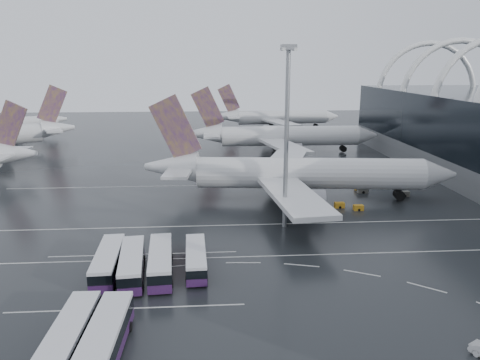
{
  "coord_description": "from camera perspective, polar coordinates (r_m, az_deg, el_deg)",
  "views": [
    {
      "loc": [
        -14.09,
        -66.32,
        28.12
      ],
      "look_at": [
        -8.19,
        16.91,
        7.0
      ],
      "focal_mm": 35.0,
      "sensor_mm": 36.0,
      "label": 1
    }
  ],
  "objects": [
    {
      "name": "ground",
      "position": [
        73.4,
        7.41,
        -8.45
      ],
      "size": [
        420.0,
        420.0,
        0.0
      ],
      "primitive_type": "plane",
      "color": "black",
      "rests_on": "ground"
    },
    {
      "name": "lane_marking_near",
      "position": [
        71.6,
        7.73,
        -9.05
      ],
      "size": [
        120.0,
        0.25,
        0.01
      ],
      "primitive_type": "cube",
      "color": "silver",
      "rests_on": "ground"
    },
    {
      "name": "lane_marking_mid",
      "position": [
        84.4,
        5.82,
        -5.33
      ],
      "size": [
        120.0,
        0.25,
        0.01
      ],
      "primitive_type": "cube",
      "color": "silver",
      "rests_on": "ground"
    },
    {
      "name": "lane_marking_far",
      "position": [
        110.87,
        3.38,
        -0.51
      ],
      "size": [
        120.0,
        0.25,
        0.01
      ],
      "primitive_type": "cube",
      "color": "silver",
      "rests_on": "ground"
    },
    {
      "name": "bus_bay_line_south",
      "position": [
        58.49,
        -13.76,
        -14.97
      ],
      "size": [
        28.0,
        0.25,
        0.01
      ],
      "primitive_type": "cube",
      "color": "silver",
      "rests_on": "ground"
    },
    {
      "name": "bus_bay_line_north",
      "position": [
        72.71,
        -11.7,
        -8.86
      ],
      "size": [
        28.0,
        0.25,
        0.01
      ],
      "primitive_type": "cube",
      "color": "silver",
      "rests_on": "ground"
    },
    {
      "name": "airliner_main",
      "position": [
        97.83,
        6.53,
        0.73
      ],
      "size": [
        64.6,
        56.32,
        21.86
      ],
      "rotation": [
        0.0,
        0.0,
        -0.11
      ],
      "color": "silver",
      "rests_on": "ground"
    },
    {
      "name": "airliner_gate_b",
      "position": [
        148.4,
        4.91,
        5.29
      ],
      "size": [
        60.15,
        54.35,
        20.97
      ],
      "rotation": [
        0.0,
        0.0,
        -0.01
      ],
      "color": "silver",
      "rests_on": "ground"
    },
    {
      "name": "airliner_gate_c",
      "position": [
        202.44,
        4.35,
        7.56
      ],
      "size": [
        54.25,
        49.84,
        19.31
      ],
      "rotation": [
        0.0,
        0.0,
        0.09
      ],
      "color": "silver",
      "rests_on": "ground"
    },
    {
      "name": "jet_remote_far",
      "position": [
        203.22,
        -25.85,
        6.16
      ],
      "size": [
        39.51,
        32.26,
        17.98
      ],
      "rotation": [
        0.0,
        0.0,
        3.57
      ],
      "color": "silver",
      "rests_on": "ground"
    },
    {
      "name": "bus_row_near_a",
      "position": [
        66.89,
        -15.78,
        -9.54
      ],
      "size": [
        3.64,
        13.41,
        3.27
      ],
      "rotation": [
        0.0,
        0.0,
        1.62
      ],
      "color": "#2C123B",
      "rests_on": "ground"
    },
    {
      "name": "bus_row_near_b",
      "position": [
        65.47,
        -13.04,
        -9.9
      ],
      "size": [
        4.3,
        13.48,
        3.26
      ],
      "rotation": [
        0.0,
        0.0,
        1.67
      ],
      "color": "#2C123B",
      "rests_on": "ground"
    },
    {
      "name": "bus_row_near_c",
      "position": [
        65.41,
        -9.66,
        -9.72
      ],
      "size": [
        4.01,
        13.62,
        3.31
      ],
      "rotation": [
        0.0,
        0.0,
        1.64
      ],
      "color": "#2C123B",
      "rests_on": "ground"
    },
    {
      "name": "bus_row_near_d",
      "position": [
        66.1,
        -5.4,
        -9.49
      ],
      "size": [
        3.23,
        12.16,
        2.97
      ],
      "rotation": [
        0.0,
        0.0,
        1.61
      ],
      "color": "#2C123B",
      "rests_on": "ground"
    },
    {
      "name": "bus_row_far_a",
      "position": [
        51.22,
        -20.07,
        -17.62
      ],
      "size": [
        3.49,
        13.64,
        3.34
      ],
      "rotation": [
        0.0,
        0.0,
        1.55
      ],
      "color": "#2C123B",
      "rests_on": "ground"
    },
    {
      "name": "bus_row_far_b",
      "position": [
        49.76,
        -16.16,
        -18.23
      ],
      "size": [
        3.64,
        14.07,
        3.44
      ],
      "rotation": [
        0.0,
        0.0,
        1.54
      ],
      "color": "#2C123B",
      "rests_on": "ground"
    },
    {
      "name": "floodlight_mast",
      "position": [
        78.58,
        5.75,
        7.76
      ],
      "size": [
        2.36,
        2.36,
        30.84
      ],
      "color": "gray",
      "rests_on": "ground"
    },
    {
      "name": "gse_cart_belly_a",
      "position": [
        94.2,
        14.24,
        -3.29
      ],
      "size": [
        1.89,
        1.12,
        1.03
      ],
      "primitive_type": "cube",
      "color": "#C3831A",
      "rests_on": "ground"
    },
    {
      "name": "gse_cart_belly_b",
      "position": [
        106.81,
        14.72,
        -1.19
      ],
      "size": [
        2.27,
        1.34,
        1.24
      ],
      "primitive_type": "cube",
      "color": "slate",
      "rests_on": "ground"
    },
    {
      "name": "gse_cart_belly_c",
      "position": [
        95.0,
        12.03,
        -3.0
      ],
      "size": [
        1.93,
        1.14,
        1.05
      ],
      "primitive_type": "cube",
      "color": "#C3831A",
      "rests_on": "ground"
    },
    {
      "name": "gse_cart_belly_d",
      "position": [
        106.69,
        19.39,
        -1.59
      ],
      "size": [
        2.05,
        1.21,
        1.12
      ],
      "primitive_type": "cube",
      "color": "slate",
      "rests_on": "ground"
    },
    {
      "name": "gse_cart_belly_e",
      "position": [
        109.18,
        14.38,
        -0.85
      ],
      "size": [
        2.18,
        1.29,
        1.19
      ],
      "primitive_type": "cube",
      "color": "#C3831A",
      "rests_on": "ground"
    }
  ]
}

